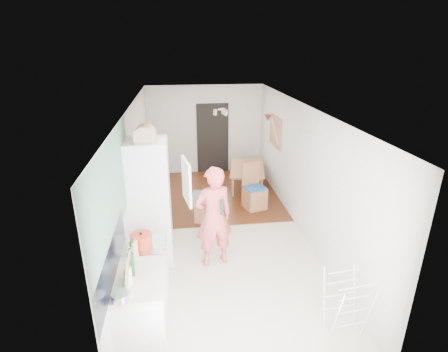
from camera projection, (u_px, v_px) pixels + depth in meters
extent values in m
cube|color=beige|center=(221.00, 231.00, 7.06)|extent=(3.20, 7.00, 0.01)
cube|color=#602811|center=(212.00, 194.00, 8.77)|extent=(3.20, 3.30, 0.01)
cube|color=slate|center=(113.00, 190.00, 4.35)|extent=(0.02, 3.00, 1.30)
cube|color=black|center=(112.00, 263.00, 4.10)|extent=(0.02, 1.90, 0.50)
cube|color=black|center=(213.00, 139.00, 9.95)|extent=(0.90, 0.04, 2.00)
cube|color=white|center=(142.00, 309.00, 4.39)|extent=(0.60, 0.90, 0.86)
cube|color=beige|center=(139.00, 279.00, 4.22)|extent=(0.62, 0.92, 0.06)
cube|color=white|center=(147.00, 272.00, 5.08)|extent=(0.60, 0.60, 0.88)
cube|color=silver|center=(144.00, 245.00, 4.91)|extent=(0.60, 0.60, 0.04)
cube|color=white|center=(150.00, 203.00, 5.80)|extent=(0.66, 0.66, 2.15)
cube|color=white|center=(186.00, 181.00, 5.43)|extent=(0.14, 0.56, 0.70)
cube|color=white|center=(167.00, 175.00, 5.67)|extent=(0.02, 0.52, 0.66)
cube|color=tan|center=(276.00, 131.00, 8.45)|extent=(0.03, 0.90, 0.70)
cube|color=#9F7544|center=(275.00, 131.00, 8.45)|extent=(0.00, 0.94, 0.74)
cone|color=maroon|center=(268.00, 118.00, 8.98)|extent=(0.18, 0.18, 0.16)
imported|color=#E4575A|center=(213.00, 208.00, 5.69)|extent=(0.85, 0.66, 2.07)
imported|color=#9F7544|center=(248.00, 179.00, 9.14)|extent=(0.95, 1.40, 0.45)
cube|color=gray|center=(202.00, 198.00, 7.28)|extent=(0.50, 0.50, 0.19)
cylinder|color=red|center=(141.00, 240.00, 4.84)|extent=(0.36, 0.36, 0.18)
cylinder|color=silver|center=(121.00, 297.00, 3.82)|extent=(0.24, 0.24, 0.10)
cylinder|color=#183C1E|center=(222.00, 207.00, 5.54)|extent=(0.06, 0.06, 0.26)
cylinder|color=#183C1E|center=(131.00, 265.00, 4.19)|extent=(0.08, 0.08, 0.30)
cylinder|color=#183C1E|center=(132.00, 251.00, 4.51)|extent=(0.06, 0.06, 0.26)
cylinder|color=silver|center=(128.00, 276.00, 4.05)|extent=(0.10, 0.10, 0.22)
cylinder|color=tan|center=(136.00, 250.00, 4.57)|extent=(0.07, 0.07, 0.21)
cylinder|color=tan|center=(134.00, 253.00, 4.51)|extent=(0.07, 0.07, 0.20)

